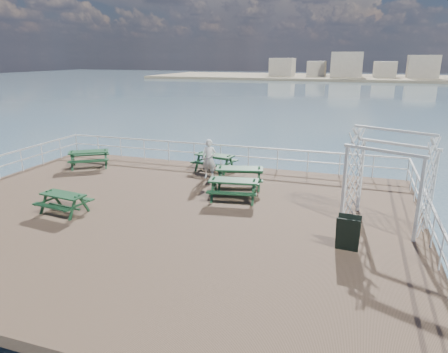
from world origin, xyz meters
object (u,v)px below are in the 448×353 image
at_px(picnic_table_c, 240,173).
at_px(picnic_table_d, 63,199).
at_px(picnic_table_a, 89,155).
at_px(picnic_table_b, 215,159).
at_px(picnic_table_e, 234,185).
at_px(trellis_arbor, 388,184).
at_px(person, 209,159).

height_order(picnic_table_c, picnic_table_d, picnic_table_c).
xyz_separation_m(picnic_table_a, picnic_table_c, (8.13, -0.74, 0.02)).
bearing_deg(picnic_table_b, picnic_table_a, -158.16).
height_order(picnic_table_c, picnic_table_e, picnic_table_c).
relative_size(picnic_table_a, picnic_table_c, 1.06).
height_order(picnic_table_e, trellis_arbor, trellis_arbor).
height_order(picnic_table_b, picnic_table_c, picnic_table_c).
distance_m(picnic_table_c, picnic_table_e, 1.60).
xyz_separation_m(picnic_table_a, picnic_table_d, (2.97, -5.53, -0.08)).
relative_size(picnic_table_d, person, 0.99).
relative_size(picnic_table_c, person, 1.27).
relative_size(picnic_table_e, trellis_arbor, 0.66).
distance_m(picnic_table_a, picnic_table_b, 6.39).
bearing_deg(picnic_table_e, picnic_table_b, 111.03).
bearing_deg(picnic_table_d, trellis_arbor, 19.66).
bearing_deg(picnic_table_b, picnic_table_c, -38.79).
distance_m(picnic_table_b, picnic_table_d, 7.64).
xyz_separation_m(picnic_table_c, picnic_table_e, (0.22, -1.58, -0.03)).
bearing_deg(trellis_arbor, picnic_table_d, -143.39).
height_order(picnic_table_a, trellis_arbor, trellis_arbor).
xyz_separation_m(picnic_table_c, picnic_table_d, (-5.16, -4.79, -0.10)).
bearing_deg(picnic_table_c, person, 139.82).
relative_size(picnic_table_b, person, 1.16).
bearing_deg(picnic_table_d, picnic_table_e, 37.67).
bearing_deg(picnic_table_c, trellis_arbor, -35.92).
bearing_deg(picnic_table_a, picnic_table_e, -48.14).
relative_size(picnic_table_b, picnic_table_e, 0.99).
distance_m(picnic_table_a, picnic_table_c, 8.16).
bearing_deg(picnic_table_e, person, 119.58).
bearing_deg(picnic_table_e, picnic_table_d, -157.85).
distance_m(picnic_table_c, picnic_table_d, 7.04).
bearing_deg(picnic_table_a, picnic_table_b, -20.20).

